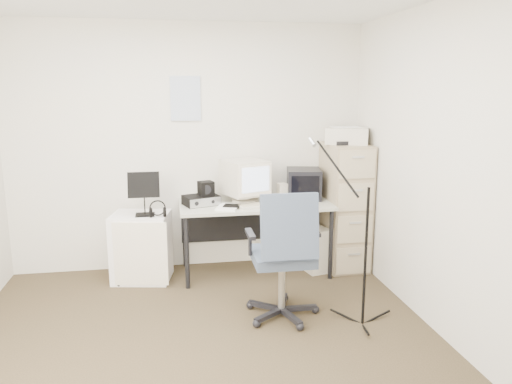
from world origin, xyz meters
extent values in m
cube|color=#312A19|center=(0.00, 0.00, -0.01)|extent=(3.60, 3.60, 0.01)
cube|color=silver|center=(0.00, 1.80, 1.25)|extent=(3.60, 0.02, 2.50)
cube|color=silver|center=(0.00, -1.80, 1.25)|extent=(3.60, 0.02, 2.50)
cube|color=silver|center=(1.80, 0.00, 1.25)|extent=(0.02, 3.60, 2.50)
cube|color=white|center=(-0.02, 1.79, 1.75)|extent=(0.30, 0.02, 0.44)
cube|color=tan|center=(1.58, 1.48, 0.65)|extent=(0.40, 0.60, 1.30)
cube|color=beige|center=(1.58, 1.48, 1.38)|extent=(0.50, 0.43, 0.16)
cube|color=beige|center=(0.63, 1.45, 0.36)|extent=(1.50, 0.70, 0.73)
cube|color=beige|center=(0.54, 1.52, 0.94)|extent=(0.50, 0.51, 0.42)
cube|color=black|center=(1.16, 1.57, 0.88)|extent=(0.40, 0.41, 0.31)
cube|color=beige|center=(0.93, 1.57, 0.81)|extent=(0.10, 0.10, 0.17)
cube|color=beige|center=(0.66, 1.30, 0.74)|extent=(0.49, 0.31, 0.03)
cube|color=black|center=(0.88, 1.31, 0.75)|extent=(0.07, 0.10, 0.03)
cube|color=black|center=(0.09, 1.47, 0.78)|extent=(0.38, 0.32, 0.09)
cube|color=black|center=(0.14, 1.46, 0.89)|extent=(0.17, 0.16, 0.14)
cube|color=white|center=(0.34, 1.29, 0.74)|extent=(0.27, 0.31, 0.02)
cube|color=beige|center=(1.23, 1.49, 0.23)|extent=(0.32, 0.52, 0.46)
cube|color=#3B3F4A|center=(0.67, 0.43, 0.54)|extent=(0.64, 0.64, 1.09)
cube|color=white|center=(-0.50, 1.46, 0.33)|extent=(0.61, 0.52, 0.66)
cube|color=black|center=(-0.45, 1.39, 0.88)|extent=(0.33, 0.26, 0.43)
torus|color=black|center=(-0.33, 1.32, 0.72)|extent=(0.17, 0.17, 0.03)
cylinder|color=black|center=(1.29, 0.19, 0.73)|extent=(0.03, 0.03, 1.47)
camera|label=1|loc=(-0.20, -3.32, 1.88)|focal=35.00mm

